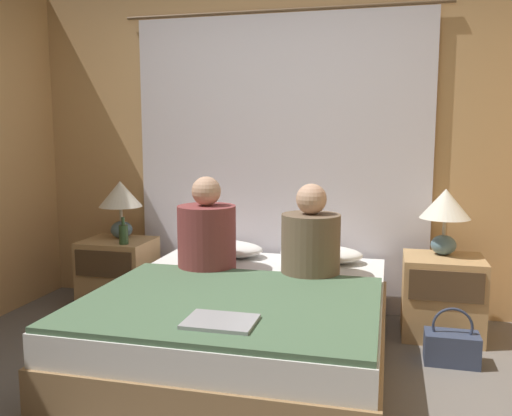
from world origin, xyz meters
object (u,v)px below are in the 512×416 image
(lamp_right, at_px, (445,210))
(person_left_in_bed, at_px, (207,233))
(nightstand_left, at_px, (118,274))
(beer_bottle_on_left_stand, at_px, (124,234))
(bed, at_px, (244,324))
(handbag_on_floor, at_px, (452,347))
(laptop_on_bed, at_px, (220,321))
(pillow_right, at_px, (321,254))
(lamp_left, at_px, (121,199))
(pillow_left, at_px, (224,249))
(person_right_in_bed, at_px, (311,240))
(nightstand_right, at_px, (442,297))

(lamp_right, height_order, person_left_in_bed, person_left_in_bed)
(nightstand_left, xyz_separation_m, beer_bottle_on_left_stand, (0.12, -0.13, 0.35))
(bed, distance_m, handbag_on_floor, 1.25)
(bed, height_order, laptop_on_bed, laptop_on_bed)
(pillow_right, distance_m, person_left_in_bed, 0.86)
(bed, xyz_separation_m, person_left_in_bed, (-0.36, 0.37, 0.48))
(lamp_right, bearing_deg, bed, -147.95)
(lamp_left, relative_size, lamp_right, 1.00)
(bed, xyz_separation_m, beer_bottle_on_left_stand, (-1.08, 0.55, 0.41))
(pillow_left, height_order, pillow_right, same)
(person_left_in_bed, bearing_deg, pillow_right, 28.84)
(pillow_right, height_order, beer_bottle_on_left_stand, beer_bottle_on_left_stand)
(person_right_in_bed, height_order, laptop_on_bed, person_right_in_bed)
(bed, relative_size, handbag_on_floor, 5.69)
(lamp_right, distance_m, handbag_on_floor, 0.92)
(nightstand_left, relative_size, person_right_in_bed, 0.90)
(bed, relative_size, person_left_in_bed, 3.08)
(lamp_left, distance_m, beer_bottle_on_left_stand, 0.34)
(pillow_right, xyz_separation_m, beer_bottle_on_left_stand, (-1.45, -0.23, 0.12))
(person_left_in_bed, relative_size, person_right_in_bed, 1.05)
(person_left_in_bed, bearing_deg, lamp_right, 13.70)
(pillow_left, bearing_deg, lamp_left, -178.57)
(lamp_left, bearing_deg, bed, -32.05)
(person_right_in_bed, bearing_deg, lamp_right, 24.06)
(bed, relative_size, lamp_right, 4.37)
(laptop_on_bed, bearing_deg, handbag_on_floor, 38.17)
(person_left_in_bed, bearing_deg, pillow_left, 90.61)
(person_left_in_bed, height_order, laptop_on_bed, person_left_in_bed)
(pillow_right, bearing_deg, person_left_in_bed, -151.16)
(nightstand_left, bearing_deg, person_left_in_bed, -19.98)
(lamp_right, xyz_separation_m, handbag_on_floor, (0.02, -0.53, -0.75))
(lamp_left, xyz_separation_m, pillow_left, (0.83, 0.02, -0.36))
(beer_bottle_on_left_stand, xyz_separation_m, laptop_on_bed, (1.15, -1.23, -0.14))
(nightstand_right, bearing_deg, lamp_right, 90.00)
(person_right_in_bed, relative_size, handbag_on_floor, 1.76)
(person_right_in_bed, relative_size, beer_bottle_on_left_stand, 2.98)
(bed, distance_m, beer_bottle_on_left_stand, 1.27)
(bed, relative_size, beer_bottle_on_left_stand, 9.66)
(lamp_right, bearing_deg, lamp_left, 180.00)
(pillow_right, bearing_deg, nightstand_right, -6.65)
(handbag_on_floor, bearing_deg, lamp_right, 92.50)
(nightstand_left, bearing_deg, handbag_on_floor, -10.57)
(nightstand_right, bearing_deg, bed, -150.65)
(bed, bearing_deg, lamp_left, 147.95)
(pillow_left, xyz_separation_m, person_right_in_bed, (0.72, -0.40, 0.18))
(person_left_in_bed, distance_m, handbag_on_floor, 1.70)
(nightstand_right, xyz_separation_m, pillow_left, (-1.57, 0.10, 0.23))
(pillow_left, bearing_deg, person_left_in_bed, -89.39)
(nightstand_left, bearing_deg, nightstand_right, 0.00)
(person_right_in_bed, bearing_deg, pillow_left, 150.63)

